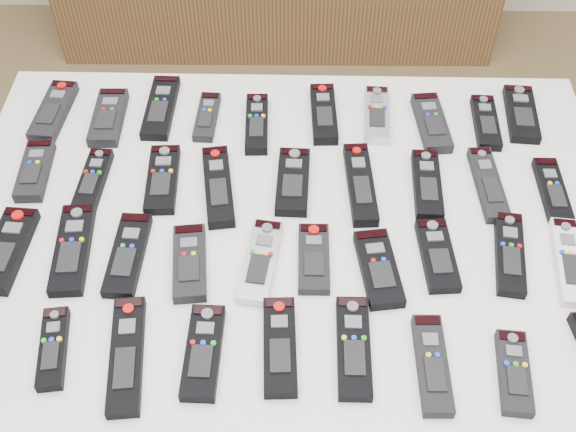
{
  "coord_description": "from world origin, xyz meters",
  "views": [
    {
      "loc": [
        0.12,
        -0.78,
        1.81
      ],
      "look_at": [
        0.1,
        0.09,
        0.8
      ],
      "focal_mm": 45.0,
      "sensor_mm": 36.0,
      "label": 1
    }
  ],
  "objects_px": {
    "remote_17": "(488,184)",
    "remote_23": "(261,262)",
    "remote_6": "(377,115)",
    "remote_31": "(127,355)",
    "remote_13": "(218,186)",
    "remote_19": "(7,250)",
    "remote_15": "(360,184)",
    "remote_14": "(293,181)",
    "remote_4": "(257,124)",
    "remote_18": "(553,191)",
    "remote_8": "(486,123)",
    "remote_35": "(432,364)",
    "remote_12": "(163,179)",
    "remote_11": "(93,180)",
    "remote_24": "(314,258)",
    "remote_10": "(35,171)",
    "remote_0": "(54,111)",
    "remote_28": "(569,262)",
    "remote_3": "(207,117)",
    "remote_26": "(437,255)",
    "remote_1": "(109,117)",
    "remote_33": "(280,346)",
    "remote_27": "(510,254)",
    "remote_36": "(514,373)",
    "remote_32": "(203,352)",
    "remote_22": "(190,263)",
    "table": "(288,242)",
    "remote_16": "(427,185)",
    "remote_21": "(128,255)",
    "remote_5": "(324,114)",
    "remote_2": "(161,107)",
    "remote_25": "(379,268)",
    "remote_7": "(431,123)",
    "remote_34": "(354,347)",
    "remote_30": "(53,348)",
    "remote_9": "(521,114)"
  },
  "relations": [
    {
      "from": "remote_8",
      "to": "remote_35",
      "type": "height_order",
      "value": "remote_35"
    },
    {
      "from": "remote_0",
      "to": "remote_28",
      "type": "bearing_deg",
      "value": -15.87
    },
    {
      "from": "remote_3",
      "to": "remote_26",
      "type": "relative_size",
      "value": 0.91
    },
    {
      "from": "remote_25",
      "to": "remote_35",
      "type": "distance_m",
      "value": 0.2
    },
    {
      "from": "remote_9",
      "to": "remote_35",
      "type": "xyz_separation_m",
      "value": [
        -0.26,
        -0.61,
        0.0
      ]
    },
    {
      "from": "table",
      "to": "remote_4",
      "type": "height_order",
      "value": "remote_4"
    },
    {
      "from": "remote_5",
      "to": "remote_12",
      "type": "bearing_deg",
      "value": -150.56
    },
    {
      "from": "table",
      "to": "remote_27",
      "type": "xyz_separation_m",
      "value": [
        0.4,
        -0.07,
        0.07
      ]
    },
    {
      "from": "remote_24",
      "to": "remote_31",
      "type": "distance_m",
      "value": 0.36
    },
    {
      "from": "remote_4",
      "to": "remote_18",
      "type": "relative_size",
      "value": 1.04
    },
    {
      "from": "remote_15",
      "to": "remote_14",
      "type": "bearing_deg",
      "value": 174.24
    },
    {
      "from": "remote_13",
      "to": "remote_19",
      "type": "height_order",
      "value": "same"
    },
    {
      "from": "remote_0",
      "to": "remote_15",
      "type": "height_order",
      "value": "same"
    },
    {
      "from": "remote_17",
      "to": "remote_23",
      "type": "distance_m",
      "value": 0.48
    },
    {
      "from": "remote_18",
      "to": "remote_31",
      "type": "bearing_deg",
      "value": -153.91
    },
    {
      "from": "remote_18",
      "to": "remote_17",
      "type": "bearing_deg",
      "value": 173.09
    },
    {
      "from": "remote_3",
      "to": "remote_16",
      "type": "distance_m",
      "value": 0.48
    },
    {
      "from": "remote_2",
      "to": "remote_27",
      "type": "distance_m",
      "value": 0.78
    },
    {
      "from": "remote_0",
      "to": "remote_33",
      "type": "distance_m",
      "value": 0.75
    },
    {
      "from": "remote_11",
      "to": "remote_7",
      "type": "bearing_deg",
      "value": 17.85
    },
    {
      "from": "table",
      "to": "remote_19",
      "type": "height_order",
      "value": "remote_19"
    },
    {
      "from": "remote_6",
      "to": "remote_31",
      "type": "xyz_separation_m",
      "value": [
        -0.43,
        -0.59,
        -0.0
      ]
    },
    {
      "from": "remote_2",
      "to": "remote_32",
      "type": "xyz_separation_m",
      "value": [
        0.15,
        -0.59,
        0.0
      ]
    },
    {
      "from": "remote_3",
      "to": "remote_17",
      "type": "relative_size",
      "value": 0.76
    },
    {
      "from": "remote_0",
      "to": "remote_34",
      "type": "xyz_separation_m",
      "value": [
        0.62,
        -0.56,
        -0.0
      ]
    },
    {
      "from": "remote_22",
      "to": "remote_32",
      "type": "distance_m",
      "value": 0.18
    },
    {
      "from": "remote_23",
      "to": "remote_31",
      "type": "relative_size",
      "value": 0.85
    },
    {
      "from": "remote_17",
      "to": "remote_32",
      "type": "distance_m",
      "value": 0.64
    },
    {
      "from": "remote_10",
      "to": "remote_31",
      "type": "relative_size",
      "value": 0.73
    },
    {
      "from": "remote_1",
      "to": "remote_33",
      "type": "bearing_deg",
      "value": -56.2
    },
    {
      "from": "remote_4",
      "to": "remote_24",
      "type": "height_order",
      "value": "remote_4"
    },
    {
      "from": "remote_23",
      "to": "remote_30",
      "type": "relative_size",
      "value": 1.22
    },
    {
      "from": "remote_15",
      "to": "remote_32",
      "type": "height_order",
      "value": "remote_15"
    },
    {
      "from": "remote_21",
      "to": "remote_26",
      "type": "relative_size",
      "value": 1.16
    },
    {
      "from": "remote_15",
      "to": "remote_22",
      "type": "relative_size",
      "value": 1.28
    },
    {
      "from": "remote_6",
      "to": "remote_7",
      "type": "height_order",
      "value": "same"
    },
    {
      "from": "remote_25",
      "to": "remote_26",
      "type": "relative_size",
      "value": 1.04
    },
    {
      "from": "remote_36",
      "to": "remote_27",
      "type": "bearing_deg",
      "value": 86.36
    },
    {
      "from": "remote_0",
      "to": "remote_18",
      "type": "relative_size",
      "value": 1.08
    },
    {
      "from": "remote_10",
      "to": "remote_26",
      "type": "height_order",
      "value": "remote_10"
    },
    {
      "from": "remote_26",
      "to": "remote_28",
      "type": "height_order",
      "value": "same"
    },
    {
      "from": "remote_27",
      "to": "remote_31",
      "type": "relative_size",
      "value": 0.86
    },
    {
      "from": "remote_23",
      "to": "remote_34",
      "type": "relative_size",
      "value": 0.97
    },
    {
      "from": "remote_15",
      "to": "remote_24",
      "type": "distance_m",
      "value": 0.2
    },
    {
      "from": "remote_12",
      "to": "remote_11",
      "type": "bearing_deg",
      "value": 179.59
    },
    {
      "from": "remote_9",
      "to": "remote_25",
      "type": "relative_size",
      "value": 1.04
    },
    {
      "from": "remote_28",
      "to": "remote_27",
      "type": "bearing_deg",
      "value": 176.9
    },
    {
      "from": "remote_12",
      "to": "remote_28",
      "type": "relative_size",
      "value": 0.92
    },
    {
      "from": "remote_5",
      "to": "remote_27",
      "type": "bearing_deg",
      "value": -50.79
    },
    {
      "from": "remote_6",
      "to": "remote_13",
      "type": "xyz_separation_m",
      "value": [
        -0.32,
        -0.21,
        0.0
      ]
    }
  ]
}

